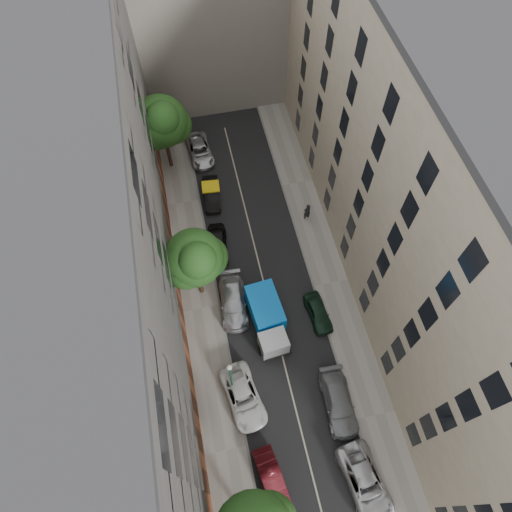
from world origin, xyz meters
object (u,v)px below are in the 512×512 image
object	(u,v)px
car_left_1	(271,477)
tree_far	(163,124)
car_left_3	(233,301)
car_left_5	(212,194)
car_left_2	(243,397)
tree_mid	(196,260)
car_left_6	(200,150)
lamp_post	(231,376)
car_right_2	(318,313)
car_right_0	(365,483)
pedestrian	(307,211)
car_right_1	(338,403)
tarp_truck	(267,318)
car_left_4	(218,244)

from	to	relation	value
car_left_1	tree_far	distance (m)	29.66
car_left_3	car_left_5	world-z (taller)	car_left_3
car_left_2	car_left_5	xyz separation A→B (m)	(0.80, 18.80, -0.03)
car_left_1	tree_mid	world-z (taller)	tree_mid
car_left_6	tree_far	size ratio (longest dim) A/B	0.58
car_left_2	lamp_post	distance (m)	3.22
car_left_2	car_right_2	distance (m)	8.88
car_left_5	car_right_0	bearing A→B (deg)	-72.21
car_right_2	pedestrian	bearing A→B (deg)	75.47
car_right_1	tree_far	distance (m)	27.34
tarp_truck	car_right_0	world-z (taller)	tarp_truck
car_left_4	car_right_1	xyz separation A→B (m)	(6.23, -15.08, 0.03)
car_left_6	car_right_2	size ratio (longest dim) A/B	1.29
car_left_3	car_left_5	distance (m)	11.20
car_left_5	tree_far	bearing A→B (deg)	128.81
car_left_5	car_right_2	distance (m)	15.03
car_left_1	tree_far	bearing A→B (deg)	87.48
car_right_0	car_right_2	bearing A→B (deg)	80.98
car_right_0	lamp_post	world-z (taller)	lamp_post
car_right_1	pedestrian	distance (m)	16.70
car_left_5	car_left_4	bearing A→B (deg)	-89.21
car_left_1	car_right_0	bearing A→B (deg)	-23.82
car_left_4	car_right_1	size ratio (longest dim) A/B	0.82
car_right_2	tree_far	bearing A→B (deg)	112.94
car_left_2	tree_far	world-z (taller)	tree_far
car_left_6	car_right_1	size ratio (longest dim) A/B	0.94
car_left_6	car_right_1	distance (m)	26.98
car_right_0	tree_mid	distance (m)	19.10
car_left_4	pedestrian	xyz separation A→B (m)	(8.43, 1.47, 0.41)
car_right_0	lamp_post	xyz separation A→B (m)	(-7.45, 8.07, 3.03)
car_left_6	car_left_1	bearing A→B (deg)	-94.22
car_left_5	car_left_6	distance (m)	5.61
car_left_5	tree_mid	distance (m)	11.00
car_left_5	car_right_0	size ratio (longest dim) A/B	0.79
car_left_4	car_right_2	distance (m)	10.49
car_right_2	pedestrian	xyz separation A→B (m)	(1.64, 9.47, 0.49)
car_right_2	car_right_0	bearing A→B (deg)	-96.34
car_left_4	lamp_post	distance (m)	12.78
car_left_4	car_right_2	xyz separation A→B (m)	(6.79, -8.00, -0.07)
tree_far	pedestrian	world-z (taller)	tree_far
car_left_2	car_left_5	bearing A→B (deg)	78.12
car_left_3	car_right_0	bearing A→B (deg)	-62.97
car_left_6	lamp_post	xyz separation A→B (m)	(-1.16, -23.57, 3.09)
car_left_6	car_right_2	xyz separation A→B (m)	(6.65, -19.20, -0.03)
car_left_2	car_left_4	world-z (taller)	car_left_4
car_left_6	pedestrian	bearing A→B (deg)	-54.27
car_left_2	car_right_1	xyz separation A→B (m)	(6.65, -1.88, 0.03)
tree_mid	car_left_6	bearing A→B (deg)	82.18
tarp_truck	car_left_1	xyz separation A→B (m)	(-2.20, -10.88, -0.77)
car_left_1	pedestrian	xyz separation A→B (m)	(8.04, 20.27, 0.47)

